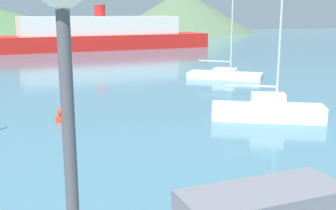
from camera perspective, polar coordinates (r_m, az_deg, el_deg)
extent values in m
cube|color=slate|center=(9.39, 12.78, -13.43)|extent=(3.69, 1.63, 0.83)
cube|color=white|center=(34.48, 7.72, 3.97)|extent=(5.94, 5.32, 0.49)
cube|color=white|center=(34.42, 7.74, 4.66)|extent=(2.31, 2.26, 0.35)
cylinder|color=#BCBCC1|center=(34.04, 8.69, 11.51)|extent=(0.12, 0.12, 8.59)
cylinder|color=#BCBCC1|center=(34.52, 6.33, 5.93)|extent=(2.15, 1.73, 0.10)
cube|color=white|center=(21.38, 13.31, -0.98)|extent=(5.48, 3.73, 0.80)
cube|color=white|center=(21.24, 13.40, 0.80)|extent=(1.90, 1.62, 0.56)
cylinder|color=#BCBCC1|center=(20.88, 15.14, 12.39)|extent=(0.12, 0.12, 9.15)
cylinder|color=#BCBCC1|center=(21.06, 11.27, 2.52)|extent=(2.22, 1.20, 0.10)
cube|color=red|center=(63.03, -9.08, 8.42)|extent=(33.03, 9.40, 2.12)
cube|color=silver|center=(62.92, -9.16, 10.59)|extent=(23.21, 7.52, 2.64)
cylinder|color=red|center=(62.90, -9.23, 12.52)|extent=(1.57, 1.57, 1.60)
cylinder|color=red|center=(21.24, -14.11, -1.82)|extent=(0.64, 0.64, 0.29)
sphere|color=red|center=(21.15, -14.16, -0.85)|extent=(0.45, 0.45, 0.45)
cone|color=#4C6647|center=(116.92, 1.96, 12.59)|extent=(38.83, 38.83, 11.44)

